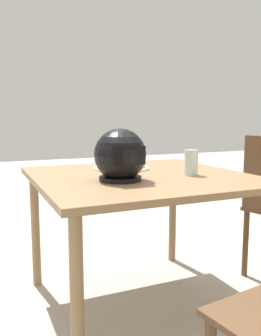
# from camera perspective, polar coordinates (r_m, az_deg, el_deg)

# --- Properties ---
(ground_plane) EXTENTS (14.00, 14.00, 0.00)m
(ground_plane) POSITION_cam_1_polar(r_m,az_deg,el_deg) (2.05, 1.59, -21.21)
(ground_plane) COLOR #B2ADA3
(dining_table) EXTENTS (1.06, 1.06, 0.72)m
(dining_table) POSITION_cam_1_polar(r_m,az_deg,el_deg) (1.83, 1.67, -3.40)
(dining_table) COLOR olive
(dining_table) RESTS_ON ground
(pizza_plate) EXTENTS (0.32, 0.32, 0.01)m
(pizza_plate) POSITION_cam_1_polar(r_m,az_deg,el_deg) (2.01, -1.52, -0.00)
(pizza_plate) COLOR white
(pizza_plate) RESTS_ON dining_table
(pizza) EXTENTS (0.27, 0.27, 0.05)m
(pizza) POSITION_cam_1_polar(r_m,az_deg,el_deg) (2.00, -1.44, 0.51)
(pizza) COLOR tan
(pizza) RESTS_ON pizza_plate
(motorcycle_helmet) EXTENTS (0.24, 0.24, 0.24)m
(motorcycle_helmet) POSITION_cam_1_polar(r_m,az_deg,el_deg) (1.62, -1.67, 1.95)
(motorcycle_helmet) COLOR black
(motorcycle_helmet) RESTS_ON dining_table
(drinking_glass) EXTENTS (0.07, 0.07, 0.13)m
(drinking_glass) POSITION_cam_1_polar(r_m,az_deg,el_deg) (1.81, 9.75, 0.89)
(drinking_glass) COLOR silver
(drinking_glass) RESTS_ON dining_table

